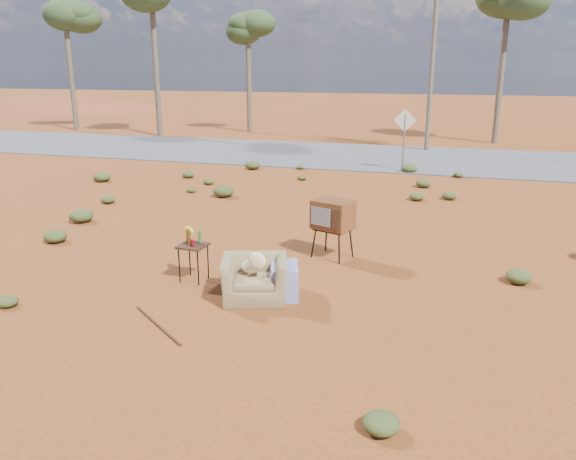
# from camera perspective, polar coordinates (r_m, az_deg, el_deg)

# --- Properties ---
(ground) EXTENTS (140.00, 140.00, 0.00)m
(ground) POSITION_cam_1_polar(r_m,az_deg,el_deg) (9.38, -5.21, -6.35)
(ground) COLOR brown
(ground) RESTS_ON ground
(highway) EXTENTS (140.00, 7.00, 0.04)m
(highway) POSITION_cam_1_polar(r_m,az_deg,el_deg) (23.52, 8.59, 7.38)
(highway) COLOR #565659
(highway) RESTS_ON ground
(dirt_mound) EXTENTS (26.00, 18.00, 2.00)m
(dirt_mound) POSITION_cam_1_polar(r_m,az_deg,el_deg) (53.73, -22.03, 11.33)
(dirt_mound) COLOR brown
(dirt_mound) RESTS_ON ground
(armchair) EXTENTS (1.33, 1.11, 0.90)m
(armchair) POSITION_cam_1_polar(r_m,az_deg,el_deg) (9.01, -2.85, -4.39)
(armchair) COLOR olive
(armchair) RESTS_ON ground
(tv_unit) EXTENTS (0.86, 0.77, 1.14)m
(tv_unit) POSITION_cam_1_polar(r_m,az_deg,el_deg) (10.80, 4.58, 1.49)
(tv_unit) COLOR black
(tv_unit) RESTS_ON ground
(side_table) EXTENTS (0.48, 0.48, 0.93)m
(side_table) POSITION_cam_1_polar(r_m,az_deg,el_deg) (9.81, -9.73, -1.29)
(side_table) COLOR #362113
(side_table) RESTS_ON ground
(rusty_bar) EXTENTS (1.23, 0.95, 0.04)m
(rusty_bar) POSITION_cam_1_polar(r_m,az_deg,el_deg) (8.41, -13.09, -9.36)
(rusty_bar) COLOR #4D2814
(rusty_bar) RESTS_ON ground
(road_sign) EXTENTS (0.78, 0.06, 2.19)m
(road_sign) POSITION_cam_1_polar(r_m,az_deg,el_deg) (20.20, 11.75, 10.02)
(road_sign) COLOR brown
(road_sign) RESTS_ON ground
(eucalyptus_far_left) EXTENTS (3.20, 3.20, 7.10)m
(eucalyptus_far_left) POSITION_cam_1_polar(r_m,az_deg,el_deg) (35.26, -21.67, 19.05)
(eucalyptus_far_left) COLOR brown
(eucalyptus_far_left) RESTS_ON ground
(eucalyptus_near_left) EXTENTS (3.20, 3.20, 6.60)m
(eucalyptus_near_left) POSITION_cam_1_polar(r_m,az_deg,el_deg) (32.12, -4.09, 19.58)
(eucalyptus_near_left) COLOR brown
(eucalyptus_near_left) RESTS_ON ground
(eucalyptus_center) EXTENTS (3.20, 3.20, 7.60)m
(eucalyptus_center) POSITION_cam_1_polar(r_m,az_deg,el_deg) (29.19, 21.50, 20.83)
(eucalyptus_center) COLOR brown
(eucalyptus_center) RESTS_ON ground
(utility_pole_center) EXTENTS (1.40, 0.20, 8.00)m
(utility_pole_center) POSITION_cam_1_polar(r_m,az_deg,el_deg) (25.55, 14.51, 17.05)
(utility_pole_center) COLOR brown
(utility_pole_center) RESTS_ON ground
(scrub_patch) EXTENTS (17.49, 8.07, 0.33)m
(scrub_patch) POSITION_cam_1_polar(r_m,az_deg,el_deg) (13.53, -1.54, 1.49)
(scrub_patch) COLOR #3E4C21
(scrub_patch) RESTS_ON ground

